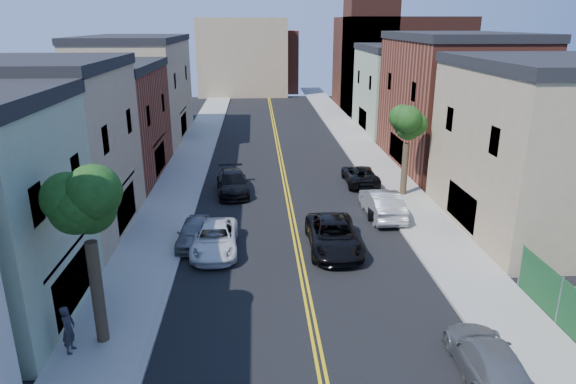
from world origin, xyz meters
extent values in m
cube|color=gray|center=(-7.90, 40.00, 0.07)|extent=(3.20, 100.00, 0.15)
cube|color=gray|center=(7.90, 40.00, 0.07)|extent=(3.20, 100.00, 0.15)
cube|color=gray|center=(-6.15, 40.00, 0.07)|extent=(0.30, 100.00, 0.15)
cube|color=gray|center=(6.15, 40.00, 0.07)|extent=(0.30, 100.00, 0.15)
cube|color=#998466|center=(-14.00, 25.00, 4.50)|extent=(9.00, 10.00, 9.00)
cube|color=brown|center=(-14.00, 36.00, 4.00)|extent=(9.00, 12.00, 8.00)
cube|color=#998466|center=(-14.00, 50.00, 4.75)|extent=(9.00, 16.00, 9.50)
cube|color=#998466|center=(14.00, 24.00, 4.50)|extent=(9.00, 12.00, 9.00)
cube|color=brown|center=(14.00, 38.00, 5.00)|extent=(9.00, 14.00, 10.00)
cube|color=gray|center=(14.00, 52.00, 4.25)|extent=(9.00, 12.00, 8.50)
cube|color=#4C2319|center=(17.50, 68.00, 6.00)|extent=(16.00, 14.00, 12.00)
cube|color=#4C2319|center=(12.50, 64.00, 11.00)|extent=(6.00, 6.00, 22.00)
cube|color=#998466|center=(-4.00, 82.00, 6.00)|extent=(14.00, 8.00, 12.00)
cube|color=brown|center=(0.00, 86.00, 5.00)|extent=(10.00, 8.00, 10.00)
cylinder|color=#3A2F1D|center=(-7.90, 14.00, 2.13)|extent=(0.44, 0.44, 3.96)
sphere|color=#14350E|center=(-7.90, 14.00, 6.45)|extent=(5.20, 5.20, 5.20)
sphere|color=#14350E|center=(-7.38, 13.61, 7.49)|extent=(3.90, 3.90, 3.90)
sphere|color=#14350E|center=(-8.42, 14.52, 5.93)|extent=(3.64, 3.64, 3.64)
cylinder|color=#3A2F1D|center=(7.90, 30.00, 1.91)|extent=(0.44, 0.44, 3.52)
sphere|color=#14350E|center=(7.90, 30.00, 5.65)|extent=(4.40, 4.40, 4.40)
sphere|color=#14350E|center=(8.34, 29.67, 6.53)|extent=(3.30, 3.30, 3.30)
sphere|color=#14350E|center=(7.46, 30.44, 5.21)|extent=(3.08, 3.08, 3.08)
imported|color=silver|center=(-4.33, 21.82, 0.70)|extent=(2.42, 5.07, 1.40)
imported|color=slate|center=(-5.50, 22.76, 0.68)|extent=(1.82, 4.08, 1.36)
imported|color=black|center=(-3.80, 31.35, 0.74)|extent=(2.58, 5.31, 1.49)
imported|color=#56595D|center=(5.50, 11.25, 0.68)|extent=(2.14, 4.79, 1.37)
imported|color=black|center=(5.50, 26.69, 0.75)|extent=(2.09, 4.52, 1.50)
imported|color=#A8ABB0|center=(5.50, 26.21, 0.84)|extent=(1.91, 5.17, 1.69)
imported|color=black|center=(5.50, 32.96, 0.67)|extent=(2.26, 4.85, 1.35)
imported|color=black|center=(1.84, 21.66, 0.78)|extent=(2.63, 5.64, 1.56)
imported|color=#28272F|center=(-8.84, 13.35, 1.05)|extent=(0.47, 0.68, 1.80)
camera|label=1|loc=(-2.07, -2.68, 11.37)|focal=31.87mm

